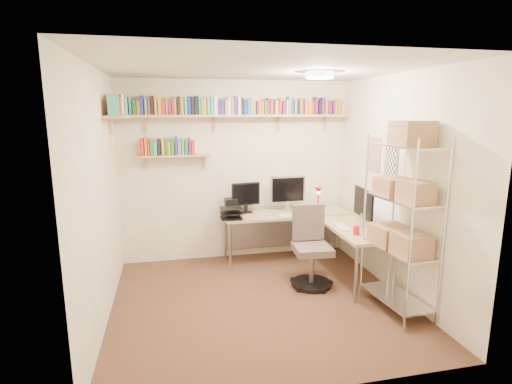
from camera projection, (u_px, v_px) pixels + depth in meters
ground at (260, 301)px, 4.45m from camera, size 3.20×3.20×0.00m
room_shell at (261, 163)px, 4.14m from camera, size 3.24×3.04×2.52m
wall_shelves at (205, 115)px, 5.19m from camera, size 3.12×1.09×0.80m
corner_desk at (294, 217)px, 5.37m from camera, size 1.83×1.75×1.19m
office_chair at (311, 252)px, 4.82m from camera, size 0.51×0.52×0.97m
wire_rack at (403, 204)px, 4.02m from camera, size 0.46×0.83×1.99m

